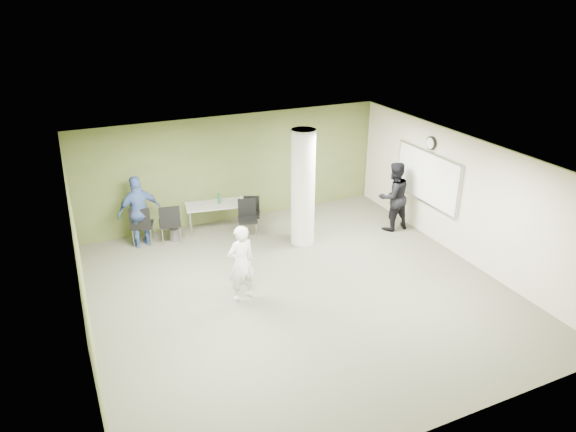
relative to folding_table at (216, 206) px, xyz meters
name	(u,v)px	position (x,y,z in m)	size (l,w,h in m)	color
floor	(300,291)	(0.69, -3.49, -0.67)	(8.00, 8.00, 0.00)	#5A5947
ceiling	(302,160)	(0.69, -3.49, 2.13)	(8.00, 8.00, 0.00)	white
wall_back	(235,168)	(0.69, 0.51, 0.73)	(8.00, 0.02, 2.80)	#4D5C2B
wall_left	(81,272)	(-3.31, -3.49, 0.73)	(0.02, 8.00, 2.80)	#4D5C2B
wall_right_cream	(463,198)	(4.69, -3.49, 0.73)	(0.02, 8.00, 2.80)	beige
column	(303,188)	(1.69, -1.49, 0.73)	(0.56, 0.56, 2.80)	silver
whiteboard	(427,177)	(4.61, -2.29, 0.83)	(0.05, 2.30, 1.30)	silver
wall_clock	(431,143)	(4.61, -2.29, 1.68)	(0.06, 0.32, 0.32)	black
folding_table	(216,206)	(0.00, 0.00, 0.00)	(1.58, 0.87, 0.96)	gray
wastebasket	(175,234)	(-1.13, -0.12, -0.51)	(0.27, 0.27, 0.31)	#4C4C4C
chair_back_left	(141,223)	(-1.88, -0.09, -0.08)	(0.61, 0.61, 1.00)	black
chair_back_right	(170,221)	(-1.24, -0.28, -0.07)	(0.57, 0.57, 1.01)	black
chair_table_left	(247,215)	(0.61, -0.60, -0.12)	(0.57, 0.57, 0.93)	black
chair_table_right	(252,211)	(0.83, -0.27, -0.18)	(0.55, 0.55, 0.84)	black
woman_white	(241,263)	(-0.48, -3.25, 0.13)	(0.58, 0.38, 1.59)	white
man_black	(393,196)	(4.09, -1.75, 0.23)	(0.87, 0.67, 1.78)	black
man_blue	(139,212)	(-1.89, -0.09, 0.21)	(1.03, 0.43, 1.75)	#3F5A9C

